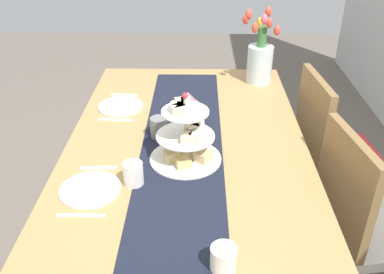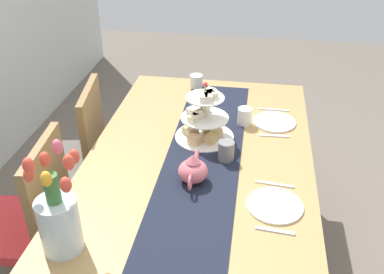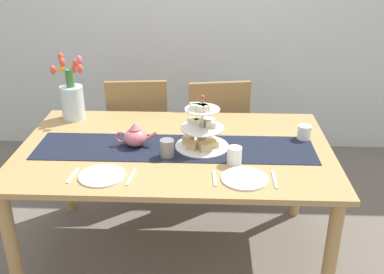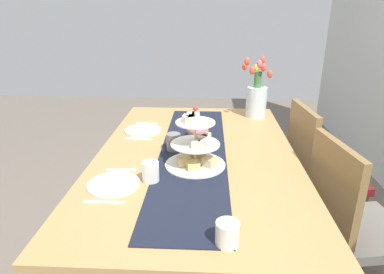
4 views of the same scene
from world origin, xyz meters
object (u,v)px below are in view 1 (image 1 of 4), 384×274
(dinner_plate_right, at_px, (90,189))
(dining_table, at_px, (187,158))
(fork_left, at_px, (125,95))
(tulip_vase, at_px, (260,58))
(knife_left, at_px, (116,120))
(tiered_cake_stand, at_px, (186,139))
(mug_grey, at_px, (159,128))
(mug_white_text, at_px, (133,174))
(fork_right, at_px, (98,168))
(chair_left, at_px, (329,148))
(teapot, at_px, (188,107))
(dinner_plate_left, at_px, (120,106))
(cream_jug, at_px, (223,259))
(knife_right, at_px, (81,215))
(chair_right, at_px, (364,218))

(dinner_plate_right, bearing_deg, dining_table, 135.94)
(dining_table, relative_size, fork_left, 11.61)
(tulip_vase, xyz_separation_m, knife_left, (0.49, -0.75, -0.14))
(tiered_cake_stand, bearing_deg, mug_grey, -144.38)
(tiered_cake_stand, distance_m, fork_left, 0.73)
(tulip_vase, relative_size, mug_white_text, 4.43)
(fork_right, bearing_deg, dining_table, 121.91)
(chair_left, relative_size, fork_left, 6.07)
(fork_left, bearing_deg, tulip_vase, 105.03)
(teapot, distance_m, dinner_plate_left, 0.37)
(cream_jug, distance_m, fork_right, 0.71)
(cream_jug, distance_m, knife_right, 0.54)
(chair_left, distance_m, cream_jug, 1.27)
(knife_left, relative_size, mug_white_text, 1.79)
(dining_table, bearing_deg, knife_left, -118.18)
(dinner_plate_left, height_order, fork_right, dinner_plate_left)
(tiered_cake_stand, relative_size, fork_left, 2.03)
(chair_left, bearing_deg, tulip_vase, -134.48)
(chair_right, bearing_deg, mug_white_text, -85.07)
(tiered_cake_stand, height_order, knife_left, tiered_cake_stand)
(chair_right, xyz_separation_m, knife_right, (0.27, -1.11, 0.23))
(mug_grey, bearing_deg, cream_jug, 18.43)
(teapot, xyz_separation_m, fork_left, (-0.26, -0.35, -0.06))
(fork_left, bearing_deg, dinner_plate_right, 0.00)
(dining_table, height_order, tulip_vase, tulip_vase)
(mug_grey, bearing_deg, knife_left, -124.71)
(chair_left, height_order, fork_right, chair_left)
(dining_table, distance_m, tulip_vase, 0.82)
(cream_jug, height_order, fork_left, cream_jug)
(knife_left, xyz_separation_m, knife_right, (0.70, 0.00, 0.00))
(teapot, height_order, fork_left, teapot)
(teapot, relative_size, knife_left, 1.40)
(cream_jug, bearing_deg, fork_left, -158.33)
(teapot, height_order, mug_grey, teapot)
(chair_left, distance_m, fork_left, 1.15)
(chair_left, height_order, dinner_plate_right, chair_left)
(dinner_plate_left, height_order, mug_grey, mug_grey)
(fork_right, bearing_deg, dinner_plate_right, 0.00)
(teapot, bearing_deg, tiered_cake_stand, 0.59)
(dining_table, bearing_deg, teapot, 180.00)
(chair_right, relative_size, dinner_plate_right, 3.96)
(mug_grey, bearing_deg, chair_right, 73.00)
(cream_jug, height_order, dinner_plate_right, cream_jug)
(dinner_plate_right, bearing_deg, teapot, 148.95)
(knife_left, bearing_deg, mug_white_text, 17.40)
(cream_jug, bearing_deg, fork_right, -136.99)
(knife_right, bearing_deg, tiered_cake_stand, 135.27)
(tiered_cake_stand, relative_size, mug_grey, 3.20)
(knife_right, bearing_deg, dinner_plate_left, 180.00)
(tiered_cake_stand, distance_m, dinner_plate_left, 0.61)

